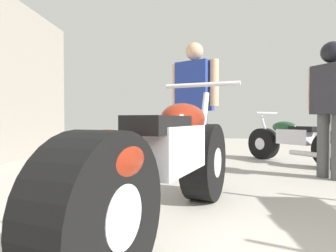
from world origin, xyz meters
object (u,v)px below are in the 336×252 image
(motorcycle_maroon_cruiser, at_px, (168,165))
(mechanic_with_helmet, at_px, (331,97))
(mechanic_in_blue, at_px, (194,100))
(motorcycle_black_naked, at_px, (296,142))

(motorcycle_maroon_cruiser, height_order, mechanic_with_helmet, mechanic_with_helmet)
(mechanic_in_blue, xyz_separation_m, mechanic_with_helmet, (1.66, -0.20, 0.02))
(motorcycle_maroon_cruiser, relative_size, mechanic_in_blue, 1.26)
(motorcycle_maroon_cruiser, relative_size, mechanic_with_helmet, 1.32)
(mechanic_in_blue, distance_m, mechanic_with_helmet, 1.67)
(motorcycle_black_naked, distance_m, mechanic_in_blue, 2.05)
(motorcycle_maroon_cruiser, xyz_separation_m, mechanic_with_helmet, (1.86, 1.81, 0.57))
(motorcycle_maroon_cruiser, distance_m, mechanic_in_blue, 2.10)
(motorcycle_maroon_cruiser, bearing_deg, mechanic_with_helmet, 44.16)
(motorcycle_maroon_cruiser, xyz_separation_m, motorcycle_black_naked, (1.88, 3.01, -0.08))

